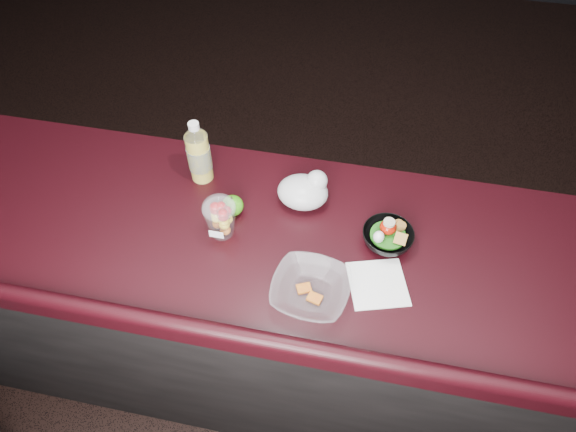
% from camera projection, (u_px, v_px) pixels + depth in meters
% --- Properties ---
extents(room_shell, '(8.00, 8.00, 8.00)m').
position_uv_depth(room_shell, '(245.00, 68.00, 0.76)').
color(room_shell, black).
rests_on(room_shell, ground).
extents(counter, '(4.06, 0.71, 1.02)m').
position_uv_depth(counter, '(287.00, 317.00, 1.97)').
color(counter, black).
rests_on(counter, ground).
extents(lemonade_bottle, '(0.08, 0.08, 0.23)m').
position_uv_depth(lemonade_bottle, '(199.00, 156.00, 1.66)').
color(lemonade_bottle, gold).
rests_on(lemonade_bottle, counter).
extents(fruit_cup, '(0.10, 0.10, 0.14)m').
position_uv_depth(fruit_cup, '(220.00, 217.00, 1.53)').
color(fruit_cup, white).
rests_on(fruit_cup, counter).
extents(green_apple, '(0.07, 0.07, 0.07)m').
position_uv_depth(green_apple, '(232.00, 206.00, 1.61)').
color(green_apple, '#247C0E').
rests_on(green_apple, counter).
extents(plastic_bag, '(0.16, 0.13, 0.12)m').
position_uv_depth(plastic_bag, '(305.00, 191.00, 1.62)').
color(plastic_bag, silver).
rests_on(plastic_bag, counter).
extents(snack_bowl, '(0.18, 0.18, 0.08)m').
position_uv_depth(snack_bowl, '(387.00, 236.00, 1.54)').
color(snack_bowl, black).
rests_on(snack_bowl, counter).
extents(takeout_bowl, '(0.24, 0.24, 0.05)m').
position_uv_depth(takeout_bowl, '(310.00, 290.00, 1.42)').
color(takeout_bowl, silver).
rests_on(takeout_bowl, counter).
extents(paper_napkin, '(0.20, 0.20, 0.00)m').
position_uv_depth(paper_napkin, '(378.00, 284.00, 1.47)').
color(paper_napkin, white).
rests_on(paper_napkin, counter).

